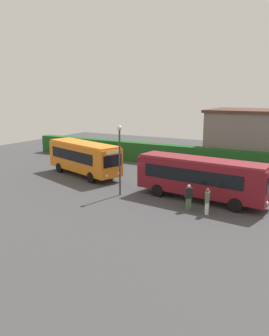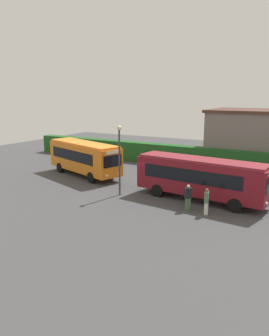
% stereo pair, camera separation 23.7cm
% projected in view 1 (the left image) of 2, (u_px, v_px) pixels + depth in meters
% --- Properties ---
extents(ground_plane, '(64.00, 64.00, 0.00)m').
position_uv_depth(ground_plane, '(156.00, 191.00, 27.83)').
color(ground_plane, '#424244').
extents(bus_orange, '(9.28, 5.16, 3.26)m').
position_uv_depth(bus_orange, '(84.00, 157.00, 32.80)').
color(bus_orange, orange).
rests_on(bus_orange, ground_plane).
extents(bus_maroon, '(10.19, 3.33, 3.19)m').
position_uv_depth(bus_maroon, '(201.00, 177.00, 25.15)').
color(bus_maroon, maroon).
rests_on(bus_maroon, ground_plane).
extents(person_left, '(0.38, 0.47, 1.80)m').
position_uv_depth(person_left, '(94.00, 160.00, 35.81)').
color(person_left, black).
rests_on(person_left, ground_plane).
extents(person_center, '(0.53, 0.53, 1.80)m').
position_uv_depth(person_center, '(189.00, 197.00, 23.24)').
color(person_center, '#4C6B47').
rests_on(person_center, ground_plane).
extents(person_right, '(0.34, 0.51, 1.78)m').
position_uv_depth(person_right, '(207.00, 201.00, 22.40)').
color(person_right, silver).
rests_on(person_right, ground_plane).
extents(person_far, '(0.48, 0.37, 1.84)m').
position_uv_depth(person_far, '(235.00, 180.00, 27.42)').
color(person_far, olive).
rests_on(person_far, ground_plane).
extents(hedge_row, '(44.00, 1.36, 2.24)m').
position_uv_depth(hedge_row, '(198.00, 157.00, 36.52)').
color(hedge_row, '#1E5520').
rests_on(hedge_row, ground_plane).
extents(lamppost, '(0.36, 0.36, 5.51)m').
position_uv_depth(lamppost, '(120.00, 152.00, 26.11)').
color(lamppost, '#38383D').
rests_on(lamppost, ground_plane).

